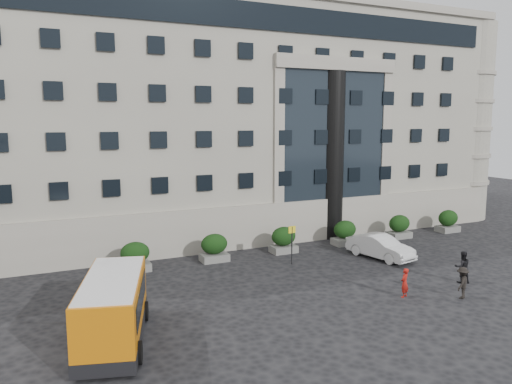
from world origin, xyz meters
The scene contains 16 objects.
ground centered at (0.00, 0.00, 0.00)m, with size 120.00×120.00×0.00m, color black.
civic_building centered at (6.00, 22.00, 9.00)m, with size 44.00×24.00×18.00m, color gray.
entrance_column centered at (12.00, 10.30, 6.50)m, with size 1.80×1.80×13.00m, color black.
hedge_a centered at (-4.00, 7.80, 0.93)m, with size 1.80×1.26×1.84m.
hedge_b centered at (1.20, 7.80, 0.93)m, with size 1.80×1.26×1.84m.
hedge_c centered at (6.40, 7.80, 0.93)m, with size 1.80×1.26×1.84m.
hedge_d centered at (11.60, 7.80, 0.93)m, with size 1.80×1.26×1.84m.
hedge_e centered at (16.80, 7.80, 0.93)m, with size 1.80×1.26×1.84m.
hedge_f centered at (22.00, 7.80, 0.93)m, with size 1.80×1.26×1.84m.
bus_stop_sign centered at (5.50, 5.00, 1.73)m, with size 0.50×0.08×2.52m.
minibus centered at (-6.87, -1.85, 1.55)m, with size 4.09×7.10×2.81m.
parked_car_d centered at (-11.50, 16.00, 0.77)m, with size 2.57×5.56×1.55m, color black.
white_taxi centered at (11.62, 3.73, 0.79)m, with size 1.68×4.82×1.59m, color silver.
pedestrian_a centered at (7.92, -2.83, 0.78)m, with size 0.57×0.37×1.56m, color maroon.
pedestrian_b centered at (12.56, -2.38, 0.93)m, with size 0.90×0.70×1.85m, color black.
pedestrian_c centered at (10.53, -4.26, 0.84)m, with size 1.09×0.63×1.68m, color black.
Camera 1 is at (-9.91, -22.42, 9.27)m, focal length 35.00 mm.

